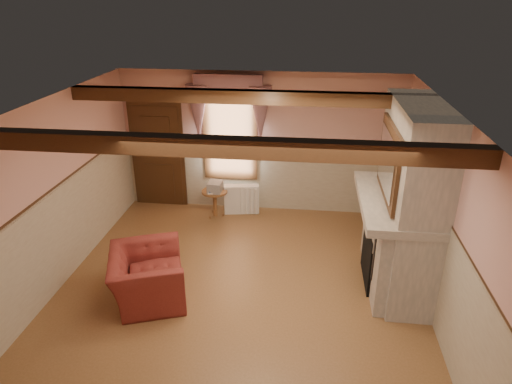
# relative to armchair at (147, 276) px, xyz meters

# --- Properties ---
(floor) EXTENTS (5.50, 6.00, 0.01)m
(floor) POSITION_rel_armchair_xyz_m (1.29, 0.27, -0.38)
(floor) COLOR brown
(floor) RESTS_ON ground
(ceiling) EXTENTS (5.50, 6.00, 0.01)m
(ceiling) POSITION_rel_armchair_xyz_m (1.29, 0.27, 2.42)
(ceiling) COLOR silver
(ceiling) RESTS_ON wall_back
(wall_back) EXTENTS (5.50, 0.02, 2.80)m
(wall_back) POSITION_rel_armchair_xyz_m (1.29, 3.27, 1.02)
(wall_back) COLOR #DAA097
(wall_back) RESTS_ON floor
(wall_front) EXTENTS (5.50, 0.02, 2.80)m
(wall_front) POSITION_rel_armchair_xyz_m (1.29, -2.73, 1.02)
(wall_front) COLOR #DAA097
(wall_front) RESTS_ON floor
(wall_left) EXTENTS (0.02, 6.00, 2.80)m
(wall_left) POSITION_rel_armchair_xyz_m (-1.46, 0.27, 1.02)
(wall_left) COLOR #DAA097
(wall_left) RESTS_ON floor
(wall_right) EXTENTS (0.02, 6.00, 2.80)m
(wall_right) POSITION_rel_armchair_xyz_m (4.04, 0.27, 1.02)
(wall_right) COLOR #DAA097
(wall_right) RESTS_ON floor
(wainscot) EXTENTS (5.50, 6.00, 1.50)m
(wainscot) POSITION_rel_armchair_xyz_m (1.29, 0.27, 0.37)
(wainscot) COLOR #BFB49A
(wainscot) RESTS_ON floor
(chair_rail) EXTENTS (5.50, 6.00, 0.08)m
(chair_rail) POSITION_rel_armchair_xyz_m (1.29, 0.27, 1.12)
(chair_rail) COLOR black
(chair_rail) RESTS_ON wainscot
(firebox) EXTENTS (0.20, 0.95, 0.90)m
(firebox) POSITION_rel_armchair_xyz_m (3.29, 0.87, 0.07)
(firebox) COLOR black
(firebox) RESTS_ON floor
(armchair) EXTENTS (1.35, 1.43, 0.75)m
(armchair) POSITION_rel_armchair_xyz_m (0.00, 0.00, 0.00)
(armchair) COLOR maroon
(armchair) RESTS_ON floor
(side_table) EXTENTS (0.64, 0.64, 0.55)m
(side_table) POSITION_rel_armchair_xyz_m (0.43, 2.76, -0.10)
(side_table) COLOR brown
(side_table) RESTS_ON floor
(book_stack) EXTENTS (0.28, 0.33, 0.20)m
(book_stack) POSITION_rel_armchair_xyz_m (0.45, 2.73, 0.27)
(book_stack) COLOR #B7AD8C
(book_stack) RESTS_ON side_table
(radiator) EXTENTS (0.72, 0.29, 0.60)m
(radiator) POSITION_rel_armchair_xyz_m (0.94, 2.97, -0.08)
(radiator) COLOR silver
(radiator) RESTS_ON floor
(bowl) EXTENTS (0.35, 0.35, 0.09)m
(bowl) POSITION_rel_armchair_xyz_m (3.53, 1.08, 1.09)
(bowl) COLOR brown
(bowl) RESTS_ON mantel
(mantel_clock) EXTENTS (0.14, 0.24, 0.20)m
(mantel_clock) POSITION_rel_armchair_xyz_m (3.53, 1.39, 1.14)
(mantel_clock) COLOR black
(mantel_clock) RESTS_ON mantel
(oil_lamp) EXTENTS (0.11, 0.11, 0.28)m
(oil_lamp) POSITION_rel_armchair_xyz_m (3.53, 1.40, 1.18)
(oil_lamp) COLOR gold
(oil_lamp) RESTS_ON mantel
(candle_red) EXTENTS (0.06, 0.06, 0.16)m
(candle_red) POSITION_rel_armchair_xyz_m (3.53, 0.41, 1.12)
(candle_red) COLOR #AC1519
(candle_red) RESTS_ON mantel
(jar_yellow) EXTENTS (0.06, 0.06, 0.12)m
(jar_yellow) POSITION_rel_armchair_xyz_m (3.53, 0.27, 1.10)
(jar_yellow) COLOR yellow
(jar_yellow) RESTS_ON mantel
(fireplace) EXTENTS (0.85, 2.00, 2.80)m
(fireplace) POSITION_rel_armchair_xyz_m (3.71, 0.87, 1.02)
(fireplace) COLOR gray
(fireplace) RESTS_ON floor
(mantel) EXTENTS (1.05, 2.05, 0.12)m
(mantel) POSITION_rel_armchair_xyz_m (3.53, 0.87, 0.98)
(mantel) COLOR gray
(mantel) RESTS_ON fireplace
(overmantel_mirror) EXTENTS (0.06, 1.44, 1.04)m
(overmantel_mirror) POSITION_rel_armchair_xyz_m (3.35, 0.87, 1.59)
(overmantel_mirror) COLOR silver
(overmantel_mirror) RESTS_ON fireplace
(door) EXTENTS (1.10, 0.10, 2.10)m
(door) POSITION_rel_armchair_xyz_m (-0.81, 3.21, 0.67)
(door) COLOR black
(door) RESTS_ON floor
(window) EXTENTS (1.06, 0.08, 2.02)m
(window) POSITION_rel_armchair_xyz_m (0.69, 3.24, 1.27)
(window) COLOR white
(window) RESTS_ON wall_back
(window_drapes) EXTENTS (1.30, 0.14, 1.40)m
(window_drapes) POSITION_rel_armchair_xyz_m (0.69, 3.15, 1.87)
(window_drapes) COLOR gray
(window_drapes) RESTS_ON wall_back
(ceiling_beam_front) EXTENTS (5.50, 0.18, 0.20)m
(ceiling_beam_front) POSITION_rel_armchair_xyz_m (1.29, -0.93, 2.32)
(ceiling_beam_front) COLOR black
(ceiling_beam_front) RESTS_ON ceiling
(ceiling_beam_back) EXTENTS (5.50, 0.18, 0.20)m
(ceiling_beam_back) POSITION_rel_armchair_xyz_m (1.29, 1.47, 2.32)
(ceiling_beam_back) COLOR black
(ceiling_beam_back) RESTS_ON ceiling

